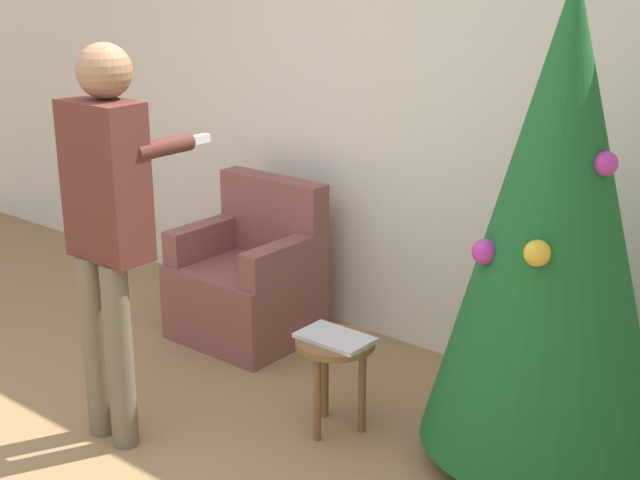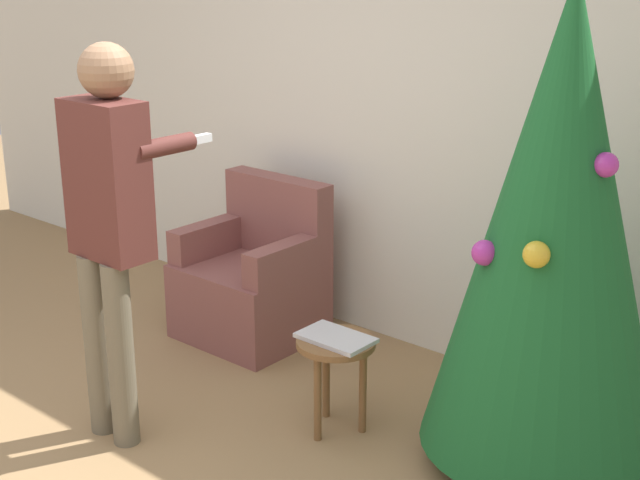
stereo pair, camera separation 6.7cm
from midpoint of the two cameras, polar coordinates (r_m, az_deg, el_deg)
wall_back at (r=4.86m, az=4.02°, el=8.75°), size 8.00×0.06×2.70m
christmas_tree at (r=3.68m, az=14.36°, el=1.17°), size 1.02×1.02×2.09m
armchair at (r=5.12m, az=-4.88°, el=-2.66°), size 0.72×0.64×0.90m
person_standing at (r=3.93m, az=-13.92°, el=1.73°), size 0.40×0.57×1.78m
side_stool at (r=4.09m, az=0.50°, el=-7.44°), size 0.36×0.36×0.46m
laptop at (r=4.05m, az=0.50°, el=-6.27°), size 0.34×0.21×0.02m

